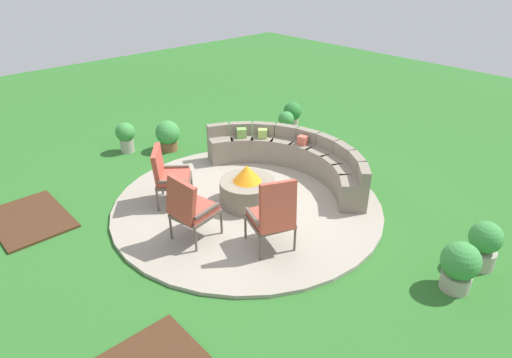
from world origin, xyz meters
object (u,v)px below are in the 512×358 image
lounge_chair_front_left (168,174)px  lounge_chair_back_left (273,214)px  potted_plant_3 (292,114)px  lounge_chair_front_right (190,207)px  potted_plant_5 (126,135)px  potted_plant_0 (286,123)px  curved_stone_bench (294,158)px  potted_plant_2 (168,135)px  fire_pit (247,189)px  potted_plant_4 (484,244)px  potted_plant_1 (460,265)px

lounge_chair_front_left → lounge_chair_back_left: 2.14m
lounge_chair_back_left → potted_plant_3: (-3.11, 3.67, -0.23)m
lounge_chair_front_right → potted_plant_5: 3.79m
lounge_chair_front_left → potted_plant_0: size_ratio=1.62×
curved_stone_bench → potted_plant_2: bearing=-156.5°
lounge_chair_front_right → potted_plant_5: (-3.68, 0.87, -0.24)m
potted_plant_2 → potted_plant_3: size_ratio=0.95×
fire_pit → potted_plant_5: size_ratio=1.43×
potted_plant_2 → potted_plant_0: bearing=63.1°
fire_pit → curved_stone_bench: (-0.27, 1.42, 0.03)m
curved_stone_bench → potted_plant_3: curved_stone_bench is taller
lounge_chair_front_left → lounge_chair_front_right: lounge_chair_front_right is taller
curved_stone_bench → potted_plant_4: 3.65m
potted_plant_0 → potted_plant_3: bearing=115.8°
curved_stone_bench → lounge_chair_back_left: bearing=-53.6°
fire_pit → potted_plant_0: size_ratio=1.49×
potted_plant_0 → potted_plant_4: 5.25m
potted_plant_1 → lounge_chair_front_left: bearing=-159.4°
lounge_chair_back_left → potted_plant_4: (2.18, 1.92, -0.27)m
fire_pit → potted_plant_1: bearing=10.9°
potted_plant_1 → potted_plant_5: bearing=-171.0°
curved_stone_bench → potted_plant_0: 1.90m
curved_stone_bench → lounge_chair_back_left: lounge_chair_back_left is taller
potted_plant_3 → potted_plant_4: 5.57m
lounge_chair_front_right → potted_plant_0: (-1.93, 3.97, -0.26)m
lounge_chair_back_left → potted_plant_4: lounge_chair_back_left is taller
lounge_chair_front_left → potted_plant_4: size_ratio=1.46×
fire_pit → lounge_chair_front_left: 1.34m
potted_plant_1 → potted_plant_2: bearing=-176.6°
lounge_chair_front_right → lounge_chair_back_left: bearing=26.2°
lounge_chair_front_left → potted_plant_3: size_ratio=1.45×
potted_plant_3 → fire_pit: bearing=-58.4°
potted_plant_1 → potted_plant_4: potted_plant_4 is taller
potted_plant_0 → potted_plant_5: size_ratio=0.96×
fire_pit → potted_plant_4: bearing=21.7°
lounge_chair_front_left → potted_plant_1: size_ratio=1.47×
lounge_chair_front_right → potted_plant_4: 4.12m
curved_stone_bench → lounge_chair_back_left: size_ratio=3.02×
lounge_chair_back_left → potted_plant_1: 2.50m
curved_stone_bench → lounge_chair_front_right: (0.50, -2.73, 0.25)m
potted_plant_4 → fire_pit: bearing=-158.3°
fire_pit → potted_plant_0: fire_pit is taller
curved_stone_bench → potted_plant_5: size_ratio=5.35×
curved_stone_bench → potted_plant_4: (3.65, -0.08, -0.00)m
potted_plant_3 → potted_plant_5: 3.86m
potted_plant_0 → potted_plant_4: potted_plant_4 is taller
lounge_chair_front_left → potted_plant_4: 4.87m
fire_pit → curved_stone_bench: curved_stone_bench is taller
lounge_chair_front_left → potted_plant_1: lounge_chair_front_left is taller
potted_plant_4 → lounge_chair_front_right: bearing=-139.9°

